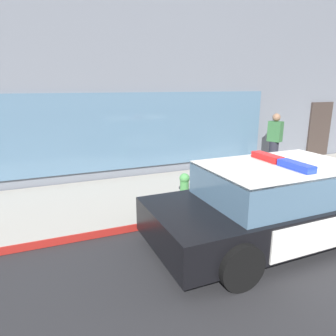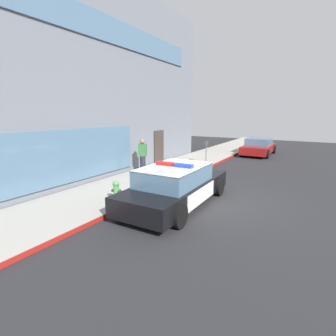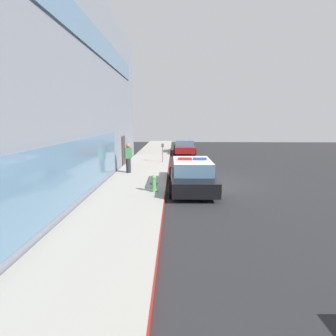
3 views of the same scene
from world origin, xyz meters
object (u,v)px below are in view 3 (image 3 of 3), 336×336
object	(u,v)px
fire_hydrant	(154,183)
pedestrian_on_sidewalk	(128,158)
police_cruiser	(192,174)
parking_meter	(163,149)
car_down_street	(184,147)

from	to	relation	value
fire_hydrant	pedestrian_on_sidewalk	size ratio (longest dim) A/B	0.42
police_cruiser	pedestrian_on_sidewalk	distance (m)	4.51
parking_meter	car_down_street	bearing A→B (deg)	-17.00
car_down_street	pedestrian_on_sidewalk	distance (m)	10.51
fire_hydrant	car_down_street	bearing A→B (deg)	-7.65
pedestrian_on_sidewalk	parking_meter	distance (m)	4.30
pedestrian_on_sidewalk	car_down_street	bearing A→B (deg)	-45.37
fire_hydrant	car_down_street	xyz separation A→B (m)	(13.78, -1.85, 0.13)
police_cruiser	car_down_street	bearing A→B (deg)	-1.45
fire_hydrant	car_down_street	size ratio (longest dim) A/B	0.17
fire_hydrant	pedestrian_on_sidewalk	xyz separation A→B (m)	(3.93, 1.80, 0.51)
police_cruiser	pedestrian_on_sidewalk	xyz separation A→B (m)	(2.80, 3.51, 0.33)
police_cruiser	fire_hydrant	world-z (taller)	police_cruiser
car_down_street	pedestrian_on_sidewalk	bearing A→B (deg)	159.98
pedestrian_on_sidewalk	parking_meter	size ratio (longest dim) A/B	1.28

